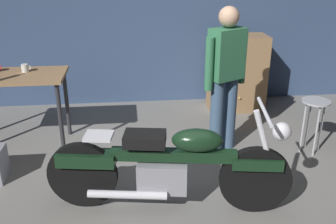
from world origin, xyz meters
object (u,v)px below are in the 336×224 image
Objects in this scene: shop_stool at (315,112)px; mug_white_ceramic at (25,68)px; motorcycle at (170,165)px; person_standing at (225,75)px; wooden_dresser at (237,73)px.

shop_stool is 5.74× the size of mug_white_ceramic.
shop_stool is (1.76, 0.93, 0.05)m from motorcycle.
person_standing is 14.97× the size of mug_white_ceramic.
shop_stool is 1.51m from wooden_dresser.
person_standing is 2.61× the size of shop_stool.
wooden_dresser is (-0.52, 1.41, 0.05)m from shop_stool.
person_standing is at bearing 64.78° from motorcycle.
person_standing is at bearing 170.65° from shop_stool.
mug_white_ceramic is at bearing -38.10° from person_standing.
motorcycle is 3.40× the size of shop_stool.
person_standing reaches higher than mug_white_ceramic.
wooden_dresser is at bearing 71.00° from motorcycle.
person_standing is 1.39m from wooden_dresser.
wooden_dresser reaches higher than shop_stool.
motorcycle is 1.40m from person_standing.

